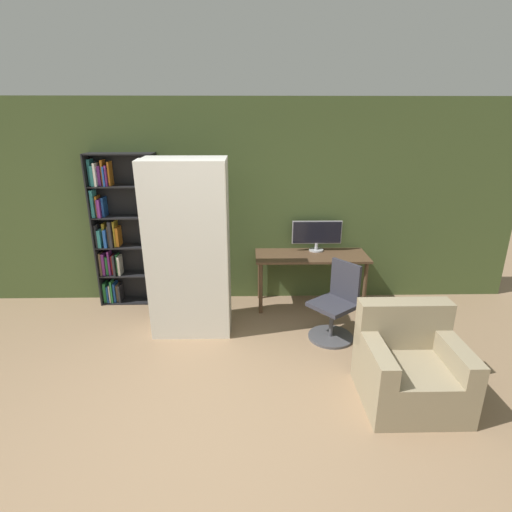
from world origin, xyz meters
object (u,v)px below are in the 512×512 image
Objects in this scene: office_chair at (335,309)px; mattress_far at (191,246)px; bookshelf at (120,232)px; monitor at (317,234)px; armchair at (409,366)px; mattress_near at (187,254)px.

mattress_far is (-1.67, 0.33, 0.67)m from office_chair.
bookshelf is 0.99× the size of mattress_far.
monitor reaches higher than armchair.
armchair is (3.15, -2.12, -0.68)m from bookshelf.
office_chair is at bearing 112.31° from armchair.
mattress_far is at bearing -34.38° from bookshelf.
mattress_near is at bearing 152.25° from armchair.
armchair is (0.52, -2.11, -0.65)m from monitor.
bookshelf is at bearing 158.95° from office_chair.
office_chair is at bearing -85.87° from monitor.
monitor is 1.20m from office_chair.
monitor is 1.88m from mattress_near.
bookshelf is 0.99× the size of mattress_near.
monitor is 0.74× the size of office_chair.
mattress_far reaches higher than office_chair.
mattress_far is 2.41× the size of armchair.
monitor is at bearing 103.79° from armchair.
office_chair is 1.17m from armchair.
mattress_near is 2.42× the size of armchair.
office_chair is 1.80m from mattress_near.
bookshelf reaches higher than monitor.
mattress_far reaches higher than monitor.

